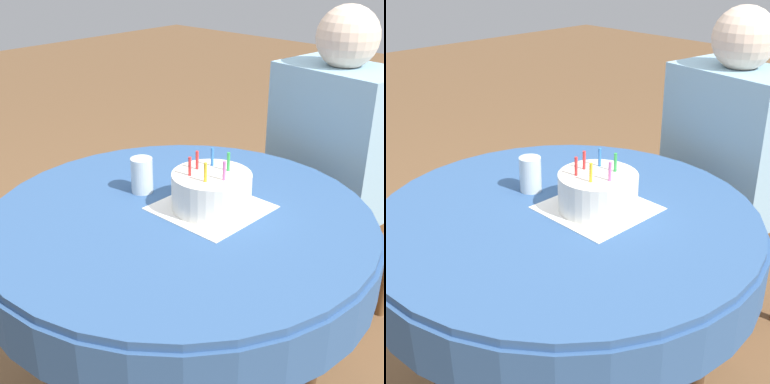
{
  "view_description": "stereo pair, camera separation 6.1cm",
  "coord_description": "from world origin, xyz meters",
  "views": [
    {
      "loc": [
        0.86,
        -0.87,
        1.36
      ],
      "look_at": [
        0.02,
        0.02,
        0.78
      ],
      "focal_mm": 50.0,
      "sensor_mm": 36.0,
      "label": 1
    },
    {
      "loc": [
        0.9,
        -0.83,
        1.36
      ],
      "look_at": [
        0.02,
        0.02,
        0.78
      ],
      "focal_mm": 50.0,
      "sensor_mm": 36.0,
      "label": 2
    }
  ],
  "objects": [
    {
      "name": "napkin",
      "position": [
        0.04,
        0.07,
        0.72
      ],
      "size": [
        0.26,
        0.26,
        0.0
      ],
      "color": "white",
      "rests_on": "dining_table"
    },
    {
      "name": "chair",
      "position": [
        0.03,
        0.81,
        0.49
      ],
      "size": [
        0.46,
        0.46,
        0.89
      ],
      "rotation": [
        0.0,
        0.0,
        -0.11
      ],
      "color": "brown",
      "rests_on": "ground_plane"
    },
    {
      "name": "drinking_glass",
      "position": [
        -0.17,
        0.02,
        0.77
      ],
      "size": [
        0.06,
        0.06,
        0.1
      ],
      "color": "silver",
      "rests_on": "dining_table"
    },
    {
      "name": "person",
      "position": [
        0.02,
        0.72,
        0.72
      ],
      "size": [
        0.44,
        0.38,
        1.18
      ],
      "rotation": [
        0.0,
        0.0,
        -0.11
      ],
      "color": "beige",
      "rests_on": "ground_plane"
    },
    {
      "name": "dining_table",
      "position": [
        0.0,
        0.0,
        0.63
      ],
      "size": [
        1.02,
        1.02,
        0.72
      ],
      "color": "#335689",
      "rests_on": "ground_plane"
    },
    {
      "name": "birthday_cake",
      "position": [
        0.04,
        0.07,
        0.77
      ],
      "size": [
        0.21,
        0.21,
        0.15
      ],
      "color": "white",
      "rests_on": "dining_table"
    }
  ]
}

